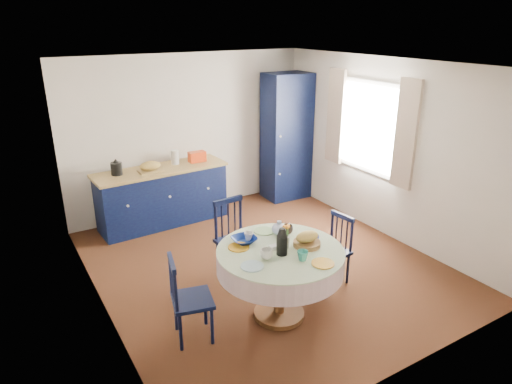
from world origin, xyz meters
TOP-DOWN VIEW (x-y plane):
  - floor at (0.00, 0.00)m, footprint 4.50×4.50m
  - ceiling at (0.00, 0.00)m, footprint 4.50×4.50m
  - wall_back at (0.00, 2.25)m, footprint 4.00×0.02m
  - wall_left at (-2.00, 0.00)m, footprint 0.02×4.50m
  - wall_right at (2.00, 0.00)m, footprint 0.02×4.50m
  - window at (1.95, 0.30)m, footprint 0.10×1.74m
  - kitchen_counter at (-0.64, 1.90)m, footprint 2.00×0.70m
  - pantry_cabinet at (1.62, 1.88)m, footprint 0.77×0.57m
  - dining_table at (-0.44, -1.00)m, footprint 1.30×1.30m
  - chair_left at (-1.40, -0.84)m, footprint 0.46×0.48m
  - chair_far at (-0.44, -0.03)m, footprint 0.46×0.44m
  - chair_right at (0.48, -0.75)m, footprint 0.40×0.42m
  - mug_a at (-0.66, -1.07)m, footprint 0.12×0.12m
  - mug_b at (-0.38, -1.29)m, footprint 0.11×0.11m
  - mug_c at (-0.17, -0.73)m, footprint 0.12×0.12m
  - mug_d at (-0.61, -0.64)m, footprint 0.09×0.09m
  - cobalt_bowl at (-0.68, -0.67)m, footprint 0.25×0.25m

SIDE VIEW (x-z plane):
  - floor at x=0.00m, z-range 0.00..0.00m
  - chair_right at x=0.48m, z-range 0.01..0.85m
  - chair_left at x=-1.40m, z-range 0.01..0.89m
  - kitchen_counter at x=-0.64m, z-range -0.10..1.02m
  - chair_far at x=-0.44m, z-range 0.01..0.98m
  - dining_table at x=-0.44m, z-range 0.13..1.19m
  - cobalt_bowl at x=-0.68m, z-range 0.78..0.85m
  - mug_d at x=-0.61m, z-range 0.78..0.87m
  - mug_c at x=-0.17m, z-range 0.78..0.88m
  - mug_a at x=-0.66m, z-range 0.78..0.88m
  - mug_b at x=-0.38m, z-range 0.78..0.89m
  - pantry_cabinet at x=1.62m, z-range 0.00..2.15m
  - wall_back at x=0.00m, z-range 0.00..2.50m
  - wall_left at x=-2.00m, z-range 0.00..2.50m
  - wall_right at x=2.00m, z-range 0.00..2.50m
  - window at x=1.95m, z-range 0.80..2.25m
  - ceiling at x=0.00m, z-range 2.50..2.50m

